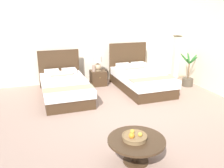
{
  "coord_description": "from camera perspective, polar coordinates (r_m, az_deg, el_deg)",
  "views": [
    {
      "loc": [
        -1.69,
        -4.62,
        2.27
      ],
      "look_at": [
        -0.12,
        0.45,
        0.61
      ],
      "focal_mm": 37.5,
      "sensor_mm": 36.0,
      "label": 1
    }
  ],
  "objects": [
    {
      "name": "ground_plane",
      "position": [
        5.43,
        2.64,
        -7.53
      ],
      "size": [
        9.78,
        9.55,
        0.02
      ],
      "primitive_type": "cube",
      "color": "gray"
    },
    {
      "name": "wall_back",
      "position": [
        7.83,
        -4.72,
        11.19
      ],
      "size": [
        9.78,
        0.12,
        2.88
      ],
      "primitive_type": "cube",
      "color": "silver",
      "rests_on": "ground"
    },
    {
      "name": "bed_near_window",
      "position": [
        6.55,
        -11.51,
        -0.74
      ],
      "size": [
        1.29,
        2.24,
        1.15
      ],
      "color": "#3F2B1A",
      "rests_on": "ground"
    },
    {
      "name": "bed_near_corner",
      "position": [
        7.11,
        6.91,
        1.12
      ],
      "size": [
        1.35,
        2.24,
        1.28
      ],
      "color": "#3F2B1A",
      "rests_on": "ground"
    },
    {
      "name": "nightstand",
      "position": [
        7.47,
        -3.39,
        1.5
      ],
      "size": [
        0.48,
        0.49,
        0.47
      ],
      "color": "#3F2B1A",
      "rests_on": "ground"
    },
    {
      "name": "table_lamp",
      "position": [
        7.37,
        -3.5,
        5.28
      ],
      "size": [
        0.26,
        0.26,
        0.47
      ],
      "color": "tan",
      "rests_on": "nightstand"
    },
    {
      "name": "vase",
      "position": [
        7.32,
        -4.45,
        3.84
      ],
      "size": [
        0.11,
        0.11,
        0.2
      ],
      "color": "gray",
      "rests_on": "nightstand"
    },
    {
      "name": "coffee_table",
      "position": [
        3.73,
        5.94,
        -14.27
      ],
      "size": [
        0.89,
        0.89,
        0.4
      ],
      "color": "#3F2B1A",
      "rests_on": "ground"
    },
    {
      "name": "fruit_bowl",
      "position": [
        3.65,
        5.51,
        -12.67
      ],
      "size": [
        0.39,
        0.39,
        0.15
      ],
      "color": "olive",
      "rests_on": "coffee_table"
    },
    {
      "name": "floor_lamp_corner",
      "position": [
        8.3,
        15.27,
        6.16
      ],
      "size": [
        0.22,
        0.22,
        1.5
      ],
      "color": "#332B18",
      "rests_on": "ground"
    },
    {
      "name": "potted_palm",
      "position": [
        7.73,
        18.01,
        1.48
      ],
      "size": [
        0.53,
        0.52,
        1.05
      ],
      "color": "#4A4134",
      "rests_on": "ground"
    }
  ]
}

